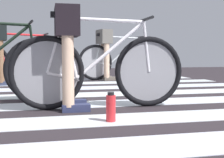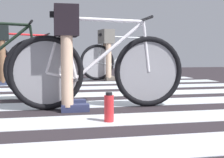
{
  "view_description": "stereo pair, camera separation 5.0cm",
  "coord_description": "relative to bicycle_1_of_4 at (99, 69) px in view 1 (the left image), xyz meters",
  "views": [
    {
      "loc": [
        -0.47,
        -3.65,
        0.57
      ],
      "look_at": [
        0.24,
        -0.37,
        0.28
      ],
      "focal_mm": 48.33,
      "sensor_mm": 36.0,
      "label": 1
    },
    {
      "loc": [
        -0.42,
        -3.65,
        0.57
      ],
      "look_at": [
        0.24,
        -0.37,
        0.28
      ],
      "focal_mm": 48.33,
      "sensor_mm": 36.0,
      "label": 2
    }
  ],
  "objects": [
    {
      "name": "bicycle_1_of_4",
      "position": [
        0.0,
        0.0,
        0.0
      ],
      "size": [
        1.74,
        0.52,
        0.93
      ],
      "rotation": [
        0.0,
        0.0,
        -0.0
      ],
      "color": "black",
      "rests_on": "ground"
    },
    {
      "name": "water_bottle",
      "position": [
        -0.02,
        -0.61,
        -0.27
      ],
      "size": [
        0.08,
        0.08,
        0.24
      ],
      "color": "red",
      "rests_on": "ground"
    },
    {
      "name": "cyclist_3_of_4",
      "position": [
        -1.28,
        2.52,
        0.29
      ],
      "size": [
        0.38,
        0.45,
        1.04
      ],
      "rotation": [
        0.0,
        0.0,
        0.19
      ],
      "color": "brown",
      "rests_on": "ground"
    },
    {
      "name": "cyclist_4_of_4",
      "position": [
        0.64,
        3.07,
        0.27
      ],
      "size": [
        0.37,
        0.44,
        1.01
      ],
      "rotation": [
        0.0,
        0.0,
        0.17
      ],
      "color": "beige",
      "rests_on": "ground"
    },
    {
      "name": "bicycle_4_of_4",
      "position": [
        0.94,
        3.13,
        0.0
      ],
      "size": [
        1.72,
        0.54,
        0.93
      ],
      "rotation": [
        0.0,
        0.0,
        0.17
      ],
      "color": "black",
      "rests_on": "ground"
    },
    {
      "name": "bicycle_3_of_4",
      "position": [
        -0.98,
        2.58,
        0.0
      ],
      "size": [
        1.71,
        0.56,
        0.93
      ],
      "rotation": [
        0.0,
        0.0,
        0.19
      ],
      "color": "black",
      "rests_on": "ground"
    },
    {
      "name": "ground",
      "position": [
        -0.04,
        0.72,
        -0.4
      ],
      "size": [
        18.0,
        14.0,
        0.02
      ],
      "color": "#282226"
    },
    {
      "name": "cyclist_1_of_4",
      "position": [
        -0.31,
        0.0,
        0.25
      ],
      "size": [
        0.31,
        0.41,
        0.98
      ],
      "rotation": [
        0.0,
        0.0,
        -0.0
      ],
      "color": "beige",
      "rests_on": "ground"
    },
    {
      "name": "crosswalk_markings",
      "position": [
        -0.01,
        0.98,
        -0.38
      ],
      "size": [
        5.47,
        5.01,
        0.0
      ],
      "color": "silver",
      "rests_on": "ground"
    }
  ]
}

